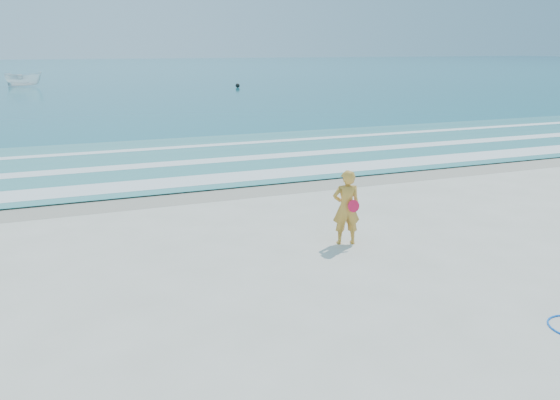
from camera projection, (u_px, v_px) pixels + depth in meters
name	position (u px, v px, depth m)	size (l,w,h in m)	color
ground	(342.00, 332.00, 8.35)	(400.00, 400.00, 0.00)	silver
wet_sand	(204.00, 192.00, 16.43)	(400.00, 2.40, 0.00)	#B2A893
ocean	(84.00, 70.00, 102.61)	(400.00, 190.00, 0.04)	#19727F
shallow	(173.00, 159.00, 20.90)	(400.00, 10.00, 0.01)	#59B7AD
foam_near	(194.00, 180.00, 17.58)	(400.00, 1.40, 0.01)	white
foam_mid	(177.00, 163.00, 20.18)	(400.00, 0.90, 0.01)	white
foam_far	(162.00, 148.00, 23.15)	(400.00, 0.60, 0.01)	white
boat	(24.00, 79.00, 58.61)	(1.52, 4.04, 1.56)	white
buoy	(238.00, 86.00, 57.32)	(0.45, 0.45, 0.45)	black
woman	(346.00, 207.00, 11.89)	(0.69, 0.54, 1.67)	gold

